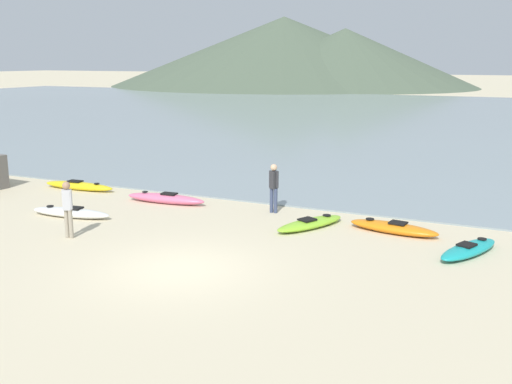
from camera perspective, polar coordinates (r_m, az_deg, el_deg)
The scene contains 12 objects.
ground_plane at distance 15.57m, azimuth -7.35°, elevation -7.32°, with size 400.00×400.00×0.00m, color beige.
bay_water at distance 55.41m, azimuth 17.06°, elevation 6.61°, with size 160.00×70.00×0.06m, color gray.
far_hill_left at distance 123.99m, azimuth 2.68°, elevation 13.25°, with size 68.86×68.86×13.49m, color #4C5B47.
far_hill_midleft at distance 116.31m, azimuth 8.44°, elevation 12.52°, with size 49.37×49.37×10.82m, color #4C5B47.
kayak_on_sand_0 at distance 19.01m, azimuth 12.96°, elevation -3.34°, with size 2.91×1.14×0.37m.
kayak_on_sand_1 at distance 22.54m, azimuth -8.60°, elevation -0.62°, with size 3.23×0.86×0.40m.
kayak_on_sand_2 at distance 21.33m, azimuth -17.23°, elevation -1.87°, with size 3.05×1.05×0.35m.
kayak_on_sand_3 at distance 25.66m, azimuth -16.53°, elevation 0.57°, with size 3.33×0.79×0.37m.
kayak_on_sand_4 at distance 17.54m, azimuth 19.60°, elevation -5.16°, with size 1.66×2.72×0.34m.
kayak_on_sand_5 at distance 19.19m, azimuth 5.18°, elevation -2.99°, with size 1.85×2.83×0.31m.
person_near_foreground at distance 18.68m, azimuth -17.51°, elevation -1.27°, with size 0.35×0.27×1.73m.
person_near_waterline at distance 20.75m, azimuth 1.70°, elevation 0.67°, with size 0.35×0.29×1.73m.
Camera 1 is at (8.00, -12.27, 5.27)m, focal length 42.00 mm.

